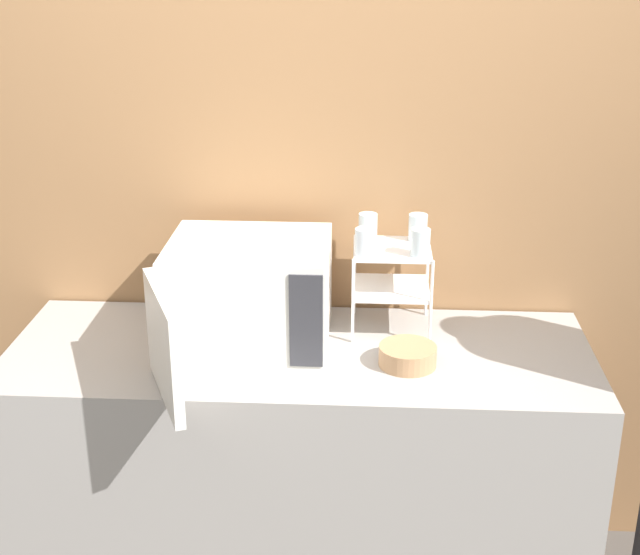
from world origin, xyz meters
TOP-DOWN VIEW (x-y plane):
  - wall_back at (0.00, 0.74)m, footprint 8.00×0.06m
  - counter at (0.00, 0.35)m, footprint 1.88×0.70m
  - microwave at (-0.17, 0.39)m, footprint 0.53×0.80m
  - dish_rack at (0.29, 0.53)m, footprint 0.26×0.24m
  - glass_front_left at (0.20, 0.45)m, footprint 0.06×0.06m
  - glass_back_right at (0.38, 0.61)m, footprint 0.06×0.06m
  - glass_front_right at (0.38, 0.46)m, footprint 0.06×0.06m
  - glass_back_left at (0.21, 0.61)m, footprint 0.06×0.06m
  - bowl at (0.34, 0.26)m, footprint 0.18×0.18m

SIDE VIEW (x-z plane):
  - counter at x=0.00m, z-range 0.00..0.93m
  - bowl at x=0.34m, z-range 0.93..0.99m
  - microwave at x=-0.17m, z-range 0.93..1.26m
  - dish_rack at x=0.29m, z-range 0.99..1.28m
  - glass_front_left at x=0.20m, z-range 1.21..1.30m
  - glass_back_right at x=0.38m, z-range 1.21..1.30m
  - glass_front_right at x=0.38m, z-range 1.21..1.30m
  - glass_back_left at x=0.21m, z-range 1.21..1.30m
  - wall_back at x=0.00m, z-range 0.00..2.60m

